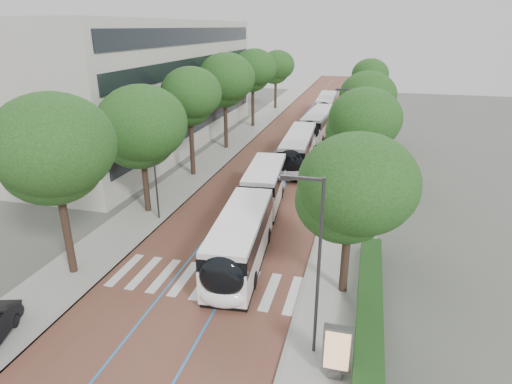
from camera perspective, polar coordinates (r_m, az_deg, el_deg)
ground at (r=23.86m, az=-8.16°, el=-12.99°), size 160.00×160.00×0.00m
road at (r=60.11m, az=6.58°, el=8.27°), size 11.00×140.00×0.02m
sidewalk_left at (r=61.56m, az=-0.42°, el=8.77°), size 4.00×140.00×0.12m
sidewalk_right at (r=59.55m, az=13.80°, el=7.73°), size 4.00×140.00×0.12m
kerb_left at (r=61.10m, az=1.32°, el=8.67°), size 0.20×140.00×0.14m
kerb_right at (r=59.60m, az=11.96°, el=7.89°), size 0.20×140.00×0.14m
zebra_crossing at (r=24.55m, az=-6.82°, el=-11.77°), size 10.55×3.60×0.01m
lane_line_left at (r=60.34m, az=5.06°, el=8.39°), size 0.12×126.00×0.01m
lane_line_right at (r=59.91m, az=8.11°, el=8.17°), size 0.12×126.00×0.01m
office_building at (r=54.06m, az=-16.66°, el=13.64°), size 18.11×40.00×14.00m
hedge at (r=22.15m, az=14.90°, el=-14.94°), size 1.20×14.00×0.80m
streetlight_near at (r=17.35m, az=7.85°, el=-8.38°), size 1.82×0.20×8.00m
streetlight_far at (r=40.97m, az=12.36°, el=8.74°), size 1.82×0.20×8.00m
lamp_post_left at (r=31.07m, az=-13.38°, el=3.39°), size 0.14×0.14×8.00m
trees_left at (r=44.90m, az=-6.03°, el=13.02°), size 6.40×61.01×10.16m
trees_right at (r=38.77m, az=13.97°, el=9.93°), size 5.83×47.39×8.76m
lead_bus at (r=28.57m, az=-0.50°, el=-2.96°), size 4.09×18.54×3.20m
bus_queued_0 at (r=43.73m, az=5.60°, el=5.59°), size 3.04×12.49×3.20m
bus_queued_1 at (r=56.07m, az=8.20°, el=8.95°), size 3.09×12.50×3.20m
bus_queued_2 at (r=69.35m, az=9.30°, el=11.23°), size 2.91×12.47×3.20m
ad_panel at (r=18.26m, az=10.75°, el=-20.11°), size 1.16×0.45×2.40m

